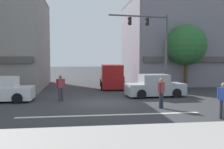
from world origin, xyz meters
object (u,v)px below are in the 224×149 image
street_tree (186,45)px  traffic_light_mast (155,40)px  pedestrian_mid_crossing (161,91)px  utility_pole_far_right (187,47)px  sedan_crossing_leftbound (155,87)px  van_crossing_rightbound (112,77)px  pedestrian_far_side (61,86)px  sedan_waiting_far (0,90)px  pedestrian_foreground_with_bag (224,98)px

street_tree → traffic_light_mast: (-3.40, -1.90, 0.31)m
traffic_light_mast → pedestrian_mid_crossing: 7.32m
utility_pole_far_right → sedan_crossing_leftbound: (-4.72, -5.46, -3.06)m
utility_pole_far_right → van_crossing_rightbound: 7.61m
street_tree → utility_pole_far_right: (0.65, 1.35, -0.09)m
sedan_crossing_leftbound → pedestrian_far_side: (-6.52, -1.15, 0.24)m
traffic_light_mast → sedan_waiting_far: (-10.98, -2.96, -3.46)m
sedan_waiting_far → pedestrian_foreground_with_bag: size_ratio=2.48×
traffic_light_mast → sedan_waiting_far: bearing=-164.9°
utility_pole_far_right → sedan_waiting_far: (-15.03, -6.21, -3.06)m
traffic_light_mast → pedestrian_mid_crossing: bearing=-104.0°
sedan_crossing_leftbound → pedestrian_foreground_with_bag: size_ratio=2.52×
pedestrian_far_side → pedestrian_foreground_with_bag: bearing=-37.6°
pedestrian_foreground_with_bag → pedestrian_mid_crossing: same height
street_tree → pedestrian_far_side: bearing=-153.6°
utility_pole_far_right → pedestrian_foreground_with_bag: utility_pole_far_right is taller
pedestrian_far_side → sedan_crossing_leftbound: bearing=10.0°
van_crossing_rightbound → pedestrian_foreground_with_bag: van_crossing_rightbound is taller
traffic_light_mast → pedestrian_far_side: bearing=-155.0°
street_tree → sedan_waiting_far: street_tree is taller
sedan_waiting_far → pedestrian_foreground_with_bag: 13.00m
van_crossing_rightbound → sedan_waiting_far: bearing=-141.9°
van_crossing_rightbound → sedan_waiting_far: size_ratio=1.14×
street_tree → traffic_light_mast: size_ratio=0.91×
utility_pole_far_right → van_crossing_rightbound: utility_pole_far_right is taller
van_crossing_rightbound → pedestrian_far_side: 7.82m
street_tree → pedestrian_foreground_with_bag: bearing=-105.1°
pedestrian_far_side → sedan_waiting_far: bearing=174.0°
traffic_light_mast → sedan_waiting_far: traffic_light_mast is taller
street_tree → van_crossing_rightbound: (-6.44, 1.36, -2.86)m
sedan_waiting_far → pedestrian_far_side: pedestrian_far_side is taller
pedestrian_far_side → pedestrian_mid_crossing: bearing=-28.3°
utility_pole_far_right → pedestrian_foreground_with_bag: size_ratio=4.34×
utility_pole_far_right → pedestrian_foreground_with_bag: bearing=-106.3°
street_tree → pedestrian_mid_crossing: 10.09m
van_crossing_rightbound → sedan_waiting_far: (-7.94, -6.22, -0.29)m
sedan_crossing_leftbound → pedestrian_mid_crossing: pedestrian_mid_crossing is taller
street_tree → sedan_crossing_leftbound: street_tree is taller
pedestrian_foreground_with_bag → street_tree: bearing=74.9°
sedan_waiting_far → pedestrian_mid_crossing: pedestrian_mid_crossing is taller
van_crossing_rightbound → pedestrian_foreground_with_bag: bearing=-74.6°
street_tree → pedestrian_foreground_with_bag: size_ratio=3.39×
pedestrian_mid_crossing → pedestrian_far_side: same height
van_crossing_rightbound → pedestrian_foreground_with_bag: 12.95m
pedestrian_far_side → traffic_light_mast: bearing=25.0°
street_tree → sedan_crossing_leftbound: (-4.08, -4.11, -3.15)m
van_crossing_rightbound → pedestrian_far_side: (-4.16, -6.62, -0.06)m
pedestrian_mid_crossing → pedestrian_far_side: bearing=151.7°
utility_pole_far_right → traffic_light_mast: (-4.05, -3.25, 0.40)m
street_tree → traffic_light_mast: 3.91m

